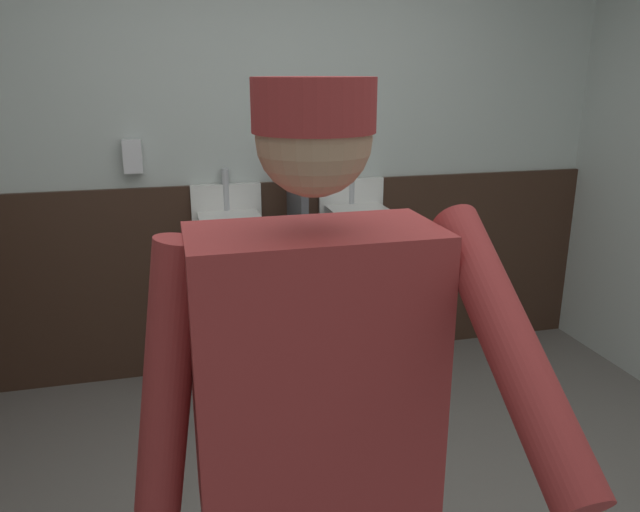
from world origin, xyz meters
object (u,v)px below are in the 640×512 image
Objects in this scene: urinal_left at (231,253)px; person at (316,445)px; soap_dispenser at (133,156)px; urinal_middle at (356,244)px.

person reaches higher than urinal_left.
soap_dispenser reaches higher than urinal_left.
urinal_left is 0.71× the size of person.
urinal_left and urinal_middle have the same top height.
urinal_middle is 0.71× the size of person.
urinal_left is at bearing 88.20° from person.
urinal_middle is (0.75, 0.00, 0.00)m from urinal_left.
urinal_left is at bearing -13.63° from soap_dispenser.
person is 2.47m from soap_dispenser.
urinal_left is at bearing 180.00° from urinal_middle.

